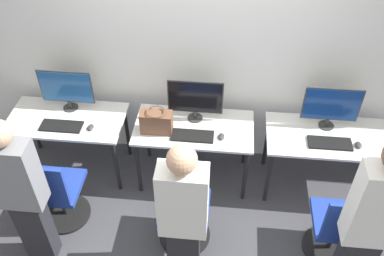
{
  "coord_description": "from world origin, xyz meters",
  "views": [
    {
      "loc": [
        0.29,
        -2.77,
        3.48
      ],
      "look_at": [
        0.0,
        0.12,
        0.86
      ],
      "focal_mm": 40.0,
      "sensor_mm": 36.0,
      "label": 1
    }
  ],
  "objects_px": {
    "person_left": "(21,191)",
    "keyboard_left": "(61,126)",
    "office_chair_right": "(338,230)",
    "office_chair_center": "(184,217)",
    "handbag": "(156,122)",
    "monitor_right": "(331,106)",
    "person_right": "(370,224)",
    "keyboard_right": "(330,143)",
    "mouse_right": "(358,145)",
    "monitor_center": "(195,99)",
    "keyboard_center": "(192,136)",
    "monitor_left": "(66,89)",
    "mouse_left": "(91,127)",
    "person_center": "(183,218)",
    "office_chair_left": "(57,195)",
    "mouse_center": "(221,136)"
  },
  "relations": [
    {
      "from": "keyboard_left",
      "to": "mouse_left",
      "type": "bearing_deg",
      "value": 0.79
    },
    {
      "from": "keyboard_left",
      "to": "handbag",
      "type": "xyz_separation_m",
      "value": [
        0.93,
        0.04,
        0.11
      ]
    },
    {
      "from": "keyboard_left",
      "to": "mouse_left",
      "type": "distance_m",
      "value": 0.29
    },
    {
      "from": "mouse_right",
      "to": "person_right",
      "type": "bearing_deg",
      "value": -99.56
    },
    {
      "from": "keyboard_right",
      "to": "handbag",
      "type": "height_order",
      "value": "handbag"
    },
    {
      "from": "monitor_right",
      "to": "person_right",
      "type": "relative_size",
      "value": 0.3
    },
    {
      "from": "office_chair_left",
      "to": "monitor_right",
      "type": "xyz_separation_m",
      "value": [
        2.49,
        0.84,
        0.59
      ]
    },
    {
      "from": "mouse_right",
      "to": "monitor_center",
      "type": "bearing_deg",
      "value": 170.99
    },
    {
      "from": "person_left",
      "to": "office_chair_right",
      "type": "xyz_separation_m",
      "value": [
        2.59,
        0.24,
        -0.49
      ]
    },
    {
      "from": "mouse_left",
      "to": "monitor_center",
      "type": "height_order",
      "value": "monitor_center"
    },
    {
      "from": "office_chair_right",
      "to": "mouse_center",
      "type": "bearing_deg",
      "value": 146.54
    },
    {
      "from": "office_chair_right",
      "to": "monitor_right",
      "type": "bearing_deg",
      "value": 92.71
    },
    {
      "from": "keyboard_center",
      "to": "mouse_center",
      "type": "bearing_deg",
      "value": 2.32
    },
    {
      "from": "monitor_left",
      "to": "keyboard_center",
      "type": "xyz_separation_m",
      "value": [
        1.28,
        -0.3,
        -0.24
      ]
    },
    {
      "from": "mouse_center",
      "to": "office_chair_right",
      "type": "height_order",
      "value": "office_chair_right"
    },
    {
      "from": "keyboard_center",
      "to": "person_right",
      "type": "relative_size",
      "value": 0.23
    },
    {
      "from": "monitor_right",
      "to": "keyboard_right",
      "type": "bearing_deg",
      "value": -90.0
    },
    {
      "from": "mouse_left",
      "to": "person_left",
      "type": "xyz_separation_m",
      "value": [
        -0.27,
        -0.94,
        0.14
      ]
    },
    {
      "from": "monitor_left",
      "to": "monitor_center",
      "type": "relative_size",
      "value": 1.0
    },
    {
      "from": "monitor_left",
      "to": "keyboard_center",
      "type": "height_order",
      "value": "monitor_left"
    },
    {
      "from": "office_chair_center",
      "to": "keyboard_right",
      "type": "height_order",
      "value": "office_chair_center"
    },
    {
      "from": "person_center",
      "to": "office_chair_right",
      "type": "xyz_separation_m",
      "value": [
        1.29,
        0.36,
        -0.5
      ]
    },
    {
      "from": "mouse_center",
      "to": "person_right",
      "type": "bearing_deg",
      "value": -44.4
    },
    {
      "from": "person_center",
      "to": "keyboard_left",
      "type": "bearing_deg",
      "value": 141.21
    },
    {
      "from": "handbag",
      "to": "monitor_right",
      "type": "bearing_deg",
      "value": 8.28
    },
    {
      "from": "person_center",
      "to": "mouse_right",
      "type": "xyz_separation_m",
      "value": [
        1.5,
        1.07,
        -0.14
      ]
    },
    {
      "from": "person_left",
      "to": "handbag",
      "type": "height_order",
      "value": "person_left"
    },
    {
      "from": "keyboard_left",
      "to": "person_left",
      "type": "xyz_separation_m",
      "value": [
        0.02,
        -0.93,
        0.14
      ]
    },
    {
      "from": "office_chair_right",
      "to": "keyboard_right",
      "type": "bearing_deg",
      "value": 93.67
    },
    {
      "from": "office_chair_left",
      "to": "person_left",
      "type": "xyz_separation_m",
      "value": [
        -0.06,
        -0.37,
        0.49
      ]
    },
    {
      "from": "person_right",
      "to": "keyboard_center",
      "type": "bearing_deg",
      "value": 142.26
    },
    {
      "from": "monitor_center",
      "to": "keyboard_right",
      "type": "bearing_deg",
      "value": -10.6
    },
    {
      "from": "mouse_left",
      "to": "person_right",
      "type": "xyz_separation_m",
      "value": [
        2.35,
        -1.07,
        0.26
      ]
    },
    {
      "from": "mouse_left",
      "to": "person_right",
      "type": "distance_m",
      "value": 2.59
    },
    {
      "from": "person_right",
      "to": "handbag",
      "type": "relative_size",
      "value": 5.9
    },
    {
      "from": "keyboard_center",
      "to": "mouse_right",
      "type": "height_order",
      "value": "mouse_right"
    },
    {
      "from": "office_chair_right",
      "to": "office_chair_center",
      "type": "bearing_deg",
      "value": 179.83
    },
    {
      "from": "office_chair_left",
      "to": "monitor_right",
      "type": "bearing_deg",
      "value": 18.64
    },
    {
      "from": "person_left",
      "to": "keyboard_left",
      "type": "bearing_deg",
      "value": 91.01
    },
    {
      "from": "mouse_left",
      "to": "office_chair_left",
      "type": "bearing_deg",
      "value": -110.78
    },
    {
      "from": "office_chair_left",
      "to": "mouse_right",
      "type": "relative_size",
      "value": 9.93
    },
    {
      "from": "mouse_center",
      "to": "handbag",
      "type": "height_order",
      "value": "handbag"
    },
    {
      "from": "keyboard_center",
      "to": "person_center",
      "type": "xyz_separation_m",
      "value": [
        0.03,
        -1.05,
        0.15
      ]
    },
    {
      "from": "monitor_left",
      "to": "keyboard_right",
      "type": "height_order",
      "value": "monitor_left"
    },
    {
      "from": "monitor_right",
      "to": "mouse_center",
      "type": "bearing_deg",
      "value": -164.9
    },
    {
      "from": "monitor_center",
      "to": "office_chair_right",
      "type": "relative_size",
      "value": 0.6
    },
    {
      "from": "keyboard_center",
      "to": "keyboard_right",
      "type": "bearing_deg",
      "value": 1.22
    },
    {
      "from": "office_chair_left",
      "to": "keyboard_center",
      "type": "height_order",
      "value": "office_chair_left"
    },
    {
      "from": "keyboard_center",
      "to": "office_chair_right",
      "type": "height_order",
      "value": "office_chair_right"
    },
    {
      "from": "mouse_right",
      "to": "office_chair_right",
      "type": "height_order",
      "value": "office_chair_right"
    }
  ]
}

